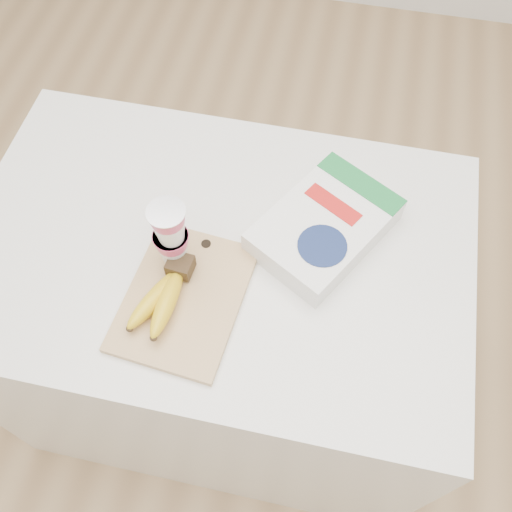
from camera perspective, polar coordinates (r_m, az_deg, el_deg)
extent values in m
plane|color=tan|center=(1.90, -2.61, -11.72)|extent=(4.00, 4.00, 0.00)
cube|color=silver|center=(1.53, -3.20, -6.83)|extent=(1.06, 0.71, 0.80)
cube|color=tan|center=(1.12, -7.18, -4.19)|extent=(0.25, 0.32, 0.01)
cube|color=#382816|center=(1.12, -7.57, -0.98)|extent=(0.05, 0.05, 0.03)
ellipsoid|color=gold|center=(1.10, -10.05, -4.16)|extent=(0.09, 0.16, 0.05)
sphere|color=#382816|center=(1.08, -12.52, -7.09)|extent=(0.01, 0.01, 0.01)
ellipsoid|color=gold|center=(1.08, -8.89, -4.53)|extent=(0.04, 0.16, 0.05)
sphere|color=#382816|center=(1.06, -10.21, -8.05)|extent=(0.01, 0.01, 0.01)
cylinder|color=silver|center=(1.01, -9.01, 4.41)|extent=(0.07, 0.07, 0.00)
cube|color=white|center=(1.17, 6.83, 2.94)|extent=(0.31, 0.35, 0.06)
cube|color=#197134|center=(1.21, 10.49, 7.19)|extent=(0.19, 0.14, 0.00)
cylinder|color=#14224E|center=(1.11, 6.64, 1.03)|extent=(0.13, 0.13, 0.00)
cube|color=red|center=(1.17, 7.72, 5.15)|extent=(0.12, 0.09, 0.00)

